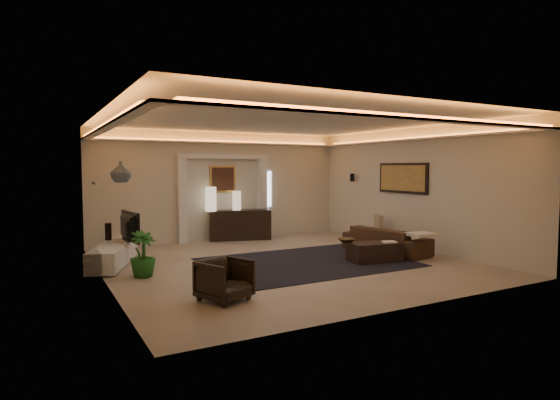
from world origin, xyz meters
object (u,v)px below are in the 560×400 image
sofa (386,240)px  armchair (225,280)px  coffee_table (375,252)px  console (240,225)px

sofa → armchair: bearing=100.7°
armchair → coffee_table: bearing=-5.8°
coffee_table → armchair: (-3.80, -1.15, 0.10)m
console → sofa: size_ratio=0.82×
sofa → coffee_table: sofa is taller
console → sofa: console is taller
console → sofa: bearing=-41.9°
coffee_table → armchair: 3.97m
console → armchair: console is taller
console → coffee_table: 4.24m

